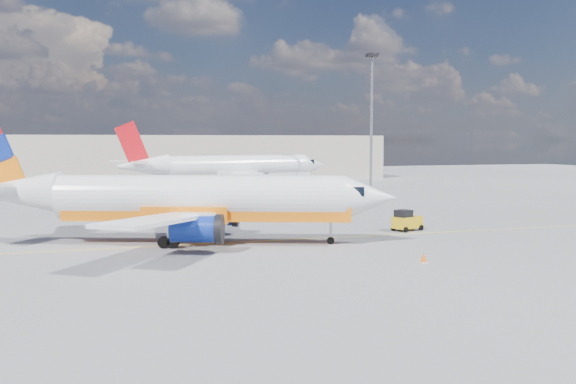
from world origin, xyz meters
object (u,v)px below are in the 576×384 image
object	(u,v)px
second_jet	(233,168)
gse_tug	(407,221)
main_jet	(187,200)
traffic_cone	(424,258)

from	to	relation	value
second_jet	gse_tug	distance (m)	43.24
second_jet	gse_tug	world-z (taller)	second_jet
main_jet	gse_tug	distance (m)	17.59
main_jet	second_jet	distance (m)	45.77
main_jet	gse_tug	size ratio (longest dim) A/B	11.25
gse_tug	traffic_cone	world-z (taller)	gse_tug
second_jet	main_jet	bearing A→B (deg)	-118.95
gse_tug	traffic_cone	bearing A→B (deg)	-134.10
main_jet	gse_tug	bearing A→B (deg)	23.11
second_jet	traffic_cone	distance (m)	55.21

